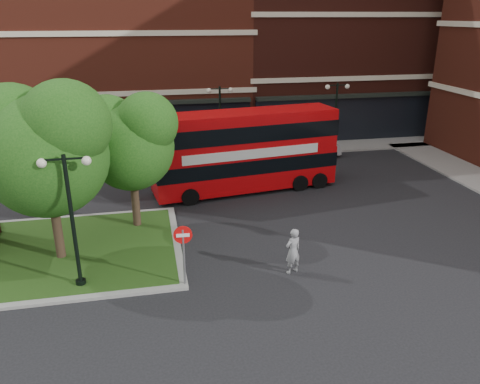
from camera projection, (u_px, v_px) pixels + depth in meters
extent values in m
plane|color=black|center=(231.00, 274.00, 17.83)|extent=(120.00, 120.00, 0.00)
cube|color=slate|center=(188.00, 154.00, 32.92)|extent=(44.00, 3.00, 0.12)
cube|color=maroon|center=(71.00, 46.00, 35.82)|extent=(26.00, 12.00, 14.00)
cube|color=#471911|center=(341.00, 31.00, 39.61)|extent=(18.00, 12.00, 16.00)
cube|color=gray|center=(25.00, 256.00, 19.05)|extent=(12.60, 7.60, 0.12)
cube|color=#19380F|center=(25.00, 255.00, 19.05)|extent=(12.00, 7.00, 0.15)
cylinder|color=#2D2116|center=(55.00, 215.00, 18.20)|extent=(0.36, 0.36, 3.92)
sphere|color=#194A12|center=(46.00, 156.00, 17.36)|extent=(4.60, 4.60, 4.60)
sphere|color=#194A12|center=(13.00, 129.00, 17.45)|extent=(3.45, 3.45, 3.45)
sphere|color=#194A12|center=(66.00, 124.00, 16.66)|extent=(3.22, 3.22, 3.22)
cylinder|color=#2D2116|center=(135.00, 192.00, 21.14)|extent=(0.36, 0.36, 3.47)
sphere|color=#194A12|center=(131.00, 147.00, 20.39)|extent=(3.80, 3.80, 3.80)
sphere|color=#194A12|center=(107.00, 127.00, 20.45)|extent=(2.85, 2.85, 2.85)
sphere|color=#194A12|center=(147.00, 123.00, 19.79)|extent=(2.66, 2.66, 2.66)
cylinder|color=black|center=(73.00, 224.00, 16.09)|extent=(0.14, 0.14, 5.00)
cylinder|color=black|center=(81.00, 283.00, 16.93)|extent=(0.36, 0.36, 0.30)
cube|color=black|center=(64.00, 159.00, 15.26)|extent=(1.40, 0.06, 0.06)
sphere|color=#F2EACC|center=(42.00, 163.00, 15.16)|extent=(0.32, 0.32, 0.32)
sphere|color=#F2EACC|center=(86.00, 161.00, 15.43)|extent=(0.32, 0.32, 0.32)
cylinder|color=black|center=(220.00, 125.00, 30.60)|extent=(0.14, 0.14, 5.00)
cylinder|color=black|center=(221.00, 159.00, 31.44)|extent=(0.36, 0.36, 0.30)
cube|color=black|center=(220.00, 89.00, 29.77)|extent=(1.40, 0.06, 0.06)
sphere|color=#F2EACC|center=(209.00, 91.00, 29.67)|extent=(0.32, 0.32, 0.32)
sphere|color=#F2EACC|center=(230.00, 90.00, 29.93)|extent=(0.32, 0.32, 0.32)
cylinder|color=black|center=(335.00, 120.00, 32.11)|extent=(0.14, 0.14, 5.00)
cylinder|color=black|center=(333.00, 153.00, 32.94)|extent=(0.36, 0.36, 0.30)
cube|color=black|center=(338.00, 85.00, 31.27)|extent=(1.40, 0.06, 0.06)
sphere|color=#F2EACC|center=(328.00, 87.00, 31.18)|extent=(0.32, 0.32, 0.32)
sphere|color=#F2EACC|center=(347.00, 86.00, 31.44)|extent=(0.32, 0.32, 0.32)
cube|color=red|center=(245.00, 166.00, 25.96)|extent=(10.41, 3.74, 1.94)
cube|color=red|center=(245.00, 132.00, 25.27)|extent=(10.31, 3.70, 1.94)
cube|color=black|center=(245.00, 130.00, 25.24)|extent=(10.41, 3.74, 0.88)
cube|color=silver|center=(253.00, 154.00, 24.56)|extent=(7.57, 1.12, 0.51)
imported|color=gray|center=(293.00, 251.00, 17.63)|extent=(0.78, 0.64, 1.83)
imported|color=#A5A6AC|center=(112.00, 158.00, 29.93)|extent=(4.09, 2.02, 1.34)
imported|color=silver|center=(306.00, 146.00, 32.35)|extent=(4.69, 1.78, 1.53)
cylinder|color=slate|center=(184.00, 258.00, 16.63)|extent=(0.08, 0.08, 2.28)
cylinder|color=red|center=(183.00, 235.00, 16.30)|extent=(0.66, 0.09, 0.66)
cube|color=white|center=(183.00, 235.00, 16.30)|extent=(0.47, 0.07, 0.12)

